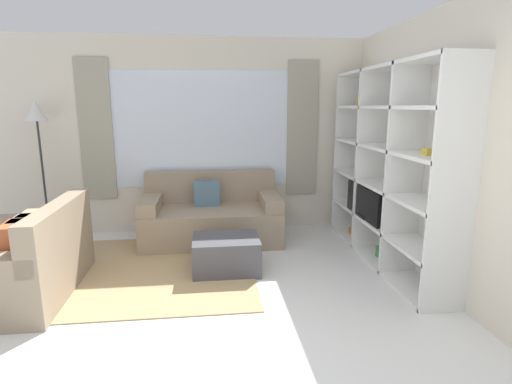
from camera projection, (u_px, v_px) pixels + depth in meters
ground_plane at (202, 368)px, 2.75m from camera, size 16.00×16.00×0.00m
wall_back at (202, 136)px, 5.64m from camera, size 5.78×0.11×2.70m
wall_right at (417, 146)px, 4.31m from camera, size 0.07×4.44×2.70m
area_rug at (147, 270)px, 4.39m from camera, size 2.31×2.13×0.01m
shelving_unit at (390, 168)px, 4.51m from camera, size 0.42×2.54×2.20m
couch_main at (211, 217)px, 5.36m from camera, size 1.80×0.98×0.88m
couch_side at (24, 262)px, 3.78m from camera, size 0.98×1.45×0.88m
ottoman at (226, 254)px, 4.35m from camera, size 0.71×0.56×0.38m
floor_lamp at (37, 124)px, 5.06m from camera, size 0.28×0.28×1.85m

